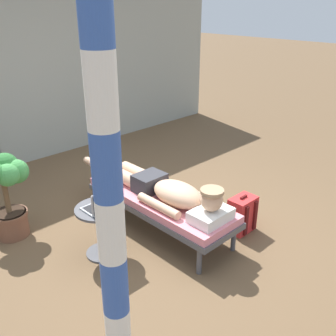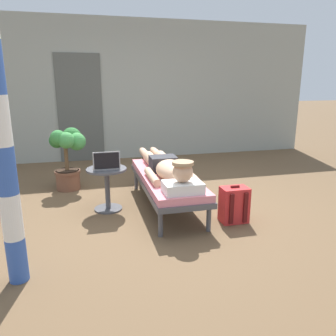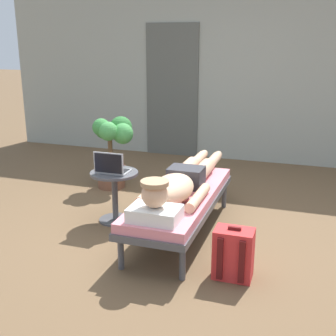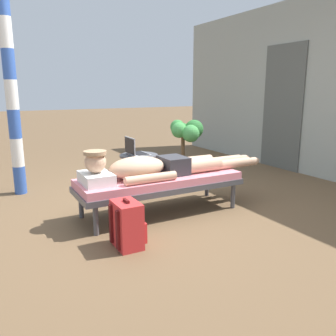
{
  "view_description": "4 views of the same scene",
  "coord_description": "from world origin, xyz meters",
  "px_view_note": "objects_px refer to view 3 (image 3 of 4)",
  "views": [
    {
      "loc": [
        -2.39,
        -2.57,
        2.36
      ],
      "look_at": [
        0.28,
        0.18,
        0.66
      ],
      "focal_mm": 41.21,
      "sensor_mm": 36.0,
      "label": 1
    },
    {
      "loc": [
        -0.85,
        -3.67,
        1.53
      ],
      "look_at": [
        0.08,
        -0.0,
        0.53
      ],
      "focal_mm": 35.09,
      "sensor_mm": 36.0,
      "label": 2
    },
    {
      "loc": [
        1.18,
        -3.53,
        1.78
      ],
      "look_at": [
        -0.08,
        0.23,
        0.6
      ],
      "focal_mm": 46.03,
      "sensor_mm": 36.0,
      "label": 3
    },
    {
      "loc": [
        3.34,
        -1.57,
        1.33
      ],
      "look_at": [
        0.1,
        0.2,
        0.49
      ],
      "focal_mm": 37.4,
      "sensor_mm": 36.0,
      "label": 4
    }
  ],
  "objects_px": {
    "person_reclining": "(180,183)",
    "side_table": "(115,188)",
    "backpack": "(233,254)",
    "potted_plant": "(113,146)",
    "lounge_chair": "(181,199)",
    "laptop": "(112,168)"
  },
  "relations": [
    {
      "from": "lounge_chair",
      "to": "backpack",
      "type": "relative_size",
      "value": 4.25
    },
    {
      "from": "lounge_chair",
      "to": "side_table",
      "type": "relative_size",
      "value": 3.45
    },
    {
      "from": "laptop",
      "to": "backpack",
      "type": "relative_size",
      "value": 0.73
    },
    {
      "from": "lounge_chair",
      "to": "backpack",
      "type": "distance_m",
      "value": 0.9
    },
    {
      "from": "person_reclining",
      "to": "laptop",
      "type": "xyz_separation_m",
      "value": [
        -0.72,
        0.05,
        0.06
      ]
    },
    {
      "from": "lounge_chair",
      "to": "potted_plant",
      "type": "height_order",
      "value": "potted_plant"
    },
    {
      "from": "side_table",
      "to": "backpack",
      "type": "distance_m",
      "value": 1.52
    },
    {
      "from": "laptop",
      "to": "lounge_chair",
      "type": "bearing_deg",
      "value": -1.68
    },
    {
      "from": "person_reclining",
      "to": "side_table",
      "type": "xyz_separation_m",
      "value": [
        -0.72,
        0.11,
        -0.16
      ]
    },
    {
      "from": "potted_plant",
      "to": "laptop",
      "type": "bearing_deg",
      "value": -64.95
    },
    {
      "from": "person_reclining",
      "to": "potted_plant",
      "type": "relative_size",
      "value": 2.46
    },
    {
      "from": "potted_plant",
      "to": "backpack",
      "type": "bearing_deg",
      "value": -42.77
    },
    {
      "from": "lounge_chair",
      "to": "potted_plant",
      "type": "relative_size",
      "value": 2.04
    },
    {
      "from": "person_reclining",
      "to": "laptop",
      "type": "bearing_deg",
      "value": 175.72
    },
    {
      "from": "person_reclining",
      "to": "backpack",
      "type": "relative_size",
      "value": 5.12
    },
    {
      "from": "lounge_chair",
      "to": "potted_plant",
      "type": "distance_m",
      "value": 1.6
    },
    {
      "from": "person_reclining",
      "to": "side_table",
      "type": "bearing_deg",
      "value": 171.69
    },
    {
      "from": "laptop",
      "to": "backpack",
      "type": "height_order",
      "value": "laptop"
    },
    {
      "from": "potted_plant",
      "to": "person_reclining",
      "type": "bearing_deg",
      "value": -42.04
    },
    {
      "from": "backpack",
      "to": "potted_plant",
      "type": "xyz_separation_m",
      "value": [
        -1.82,
        1.68,
        0.33
      ]
    },
    {
      "from": "person_reclining",
      "to": "side_table",
      "type": "relative_size",
      "value": 4.15
    },
    {
      "from": "backpack",
      "to": "side_table",
      "type": "bearing_deg",
      "value": 152.17
    }
  ]
}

